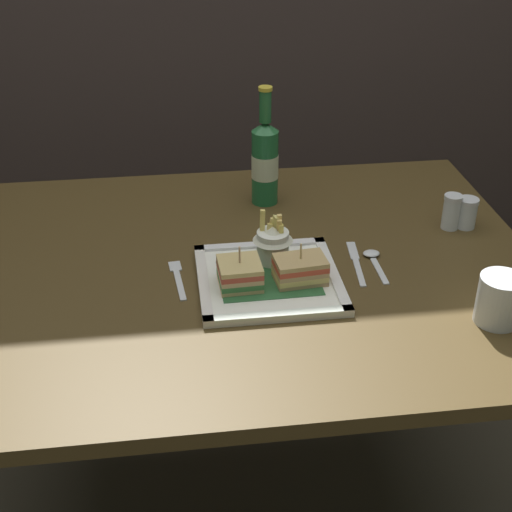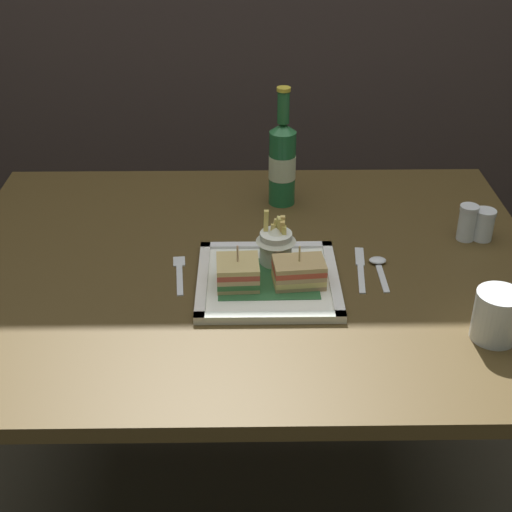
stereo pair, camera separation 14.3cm
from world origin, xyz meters
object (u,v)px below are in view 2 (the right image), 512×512
Objects in this scene: dining_table at (246,306)px; fork at (178,273)px; fries_cup at (275,241)px; water_glass at (494,319)px; beer_bottle at (281,161)px; pepper_shaker at (482,226)px; square_plate at (267,280)px; sandwich_half_left at (236,273)px; spoon at (377,264)px; knife at (359,267)px; sandwich_half_right at (297,272)px; salt_shaker at (466,225)px.

fork is at bearing -165.45° from dining_table.
fries_cup reaches higher than water_glass.
dining_table is 10.92× the size of fries_cup.
beer_bottle is 0.47m from pepper_shaker.
pepper_shaker is (0.47, 0.17, 0.02)m from square_plate.
beer_bottle reaches higher than sandwich_half_left.
sandwich_half_left is 0.39m from beer_bottle.
pepper_shaker reaches higher than spoon.
sandwich_half_left is 0.76× the size of fries_cup.
knife is 1.34× the size of spoon.
water_glass is at bearing -33.30° from fries_cup.
spoon is 0.27m from pepper_shaker.
square_plate is 3.02× the size of water_glass.
beer_bottle reaches higher than water_glass.
sandwich_half_right reaches higher than square_plate.
spoon is (0.28, 0.08, -0.03)m from sandwich_half_left.
salt_shaker is (0.61, 0.13, 0.03)m from fork.
square_plate is 0.18m from fork.
salt_shaker reaches higher than spoon.
knife is 0.04m from spoon.
dining_table is 14.33× the size of sandwich_half_left.
sandwich_half_right is at bearing -13.44° from fork.
water_glass is 1.14× the size of salt_shaker.
beer_bottle reaches higher than square_plate.
pepper_shaker is at bearing 24.78° from sandwich_half_right.
dining_table is 0.53m from pepper_shaker.
water_glass is 0.31m from knife.
beer_bottle reaches higher than spoon.
fork is 0.40m from spoon.
knife is at bearing -3.11° from fries_cup.
salt_shaker reaches higher than fork.
pepper_shaker is (0.04, -0.00, -0.00)m from salt_shaker.
beer_bottle is at bearing 115.97° from knife.
sandwich_half_left is 0.58× the size of fork.
square_plate reaches higher than spoon.
sandwich_half_right is 0.19m from spoon.
spoon is at bearing -155.10° from pepper_shaker.
fork is (-0.19, -0.02, -0.06)m from fries_cup.
sandwich_half_left is 0.65× the size of spoon.
fork is 2.10× the size of pepper_shaker.
pepper_shaker is at bearing 13.49° from fries_cup.
pepper_shaker is (0.64, 0.13, 0.03)m from fork.
water_glass reaches higher than dining_table.
sandwich_half_right reaches higher than pepper_shaker.
fries_cup reaches higher than knife.
knife is at bearing -171.71° from spoon.
pepper_shaker is at bearing -23.33° from beer_bottle.
pepper_shaker is at bearing 24.90° from spoon.
spoon is 0.23m from salt_shaker.
pepper_shaker is (0.24, 0.11, 0.03)m from spoon.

